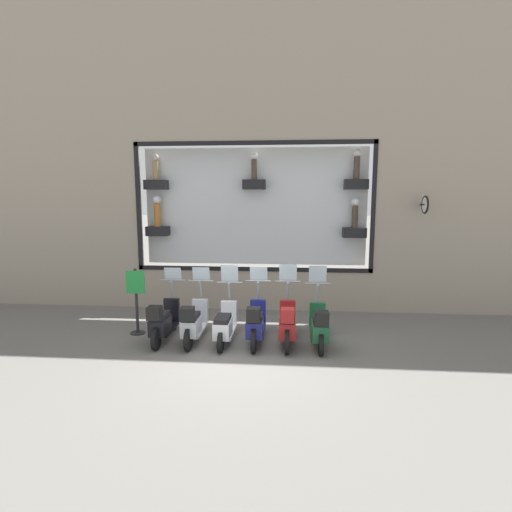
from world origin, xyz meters
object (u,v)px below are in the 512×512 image
Objects in this scene: scooter_black_5 at (163,322)px; scooter_silver_4 at (193,322)px; shop_sign_post at (136,299)px; scooter_white_3 at (225,325)px; scooter_green_0 at (319,326)px; scooter_red_1 at (287,324)px; scooter_navy_2 at (256,323)px.

scooter_silver_4 is at bearing -90.03° from scooter_black_5.
shop_sign_post is (0.48, 0.79, 0.39)m from scooter_black_5.
scooter_white_3 is 0.71m from scooter_silver_4.
scooter_green_0 is 0.71m from scooter_red_1.
scooter_white_3 reaches higher than shop_sign_post.
scooter_silver_4 is at bearing 90.25° from scooter_red_1.
scooter_red_1 is 1.00× the size of scooter_navy_2.
scooter_green_0 is 0.99× the size of scooter_red_1.
scooter_red_1 is (0.01, 0.71, 0.02)m from scooter_green_0.
scooter_navy_2 is at bearing -99.22° from shop_sign_post.
scooter_green_0 reaches higher than scooter_white_3.
scooter_red_1 is 2.12m from scooter_silver_4.
scooter_green_0 is at bearing -90.06° from scooter_black_5.
scooter_red_1 is 1.13× the size of shop_sign_post.
scooter_red_1 is 2.83m from scooter_black_5.
scooter_white_3 is at bearing -87.65° from scooter_black_5.
scooter_white_3 is at bearing -100.82° from shop_sign_post.
scooter_red_1 is 1.01× the size of scooter_white_3.
shop_sign_post is at bearing 83.63° from scooter_green_0.
scooter_black_5 is (0.00, 0.71, 0.00)m from scooter_silver_4.
scooter_navy_2 is at bearing -94.15° from scooter_white_3.
scooter_navy_2 is 0.71m from scooter_white_3.
scooter_red_1 is at bearing -91.99° from scooter_white_3.
scooter_green_0 is 1.00× the size of scooter_white_3.
scooter_navy_2 reaches higher than shop_sign_post.
scooter_red_1 reaches higher than scooter_silver_4.
scooter_navy_2 is at bearing 90.18° from scooter_red_1.
scooter_green_0 is 1.00× the size of scooter_black_5.
scooter_navy_2 is 1.41m from scooter_silver_4.
scooter_green_0 is at bearing -96.37° from shop_sign_post.
scooter_green_0 is 2.12m from scooter_white_3.
shop_sign_post is at bearing 80.78° from scooter_navy_2.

